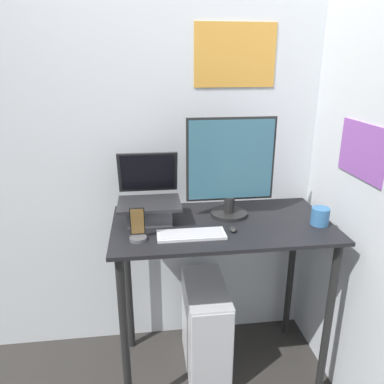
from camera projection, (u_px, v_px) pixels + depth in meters
wall_back at (210, 147)px, 2.26m from camera, size 6.00×0.06×2.60m
wall_side_right at (384, 177)px, 1.67m from camera, size 0.06×6.00×2.60m
desk at (221, 250)px, 2.05m from camera, size 1.16×0.62×0.98m
laptop at (149, 204)px, 2.00m from camera, size 0.33×0.32×0.35m
monitor at (230, 170)px, 2.00m from camera, size 0.48×0.20×0.54m
keyboard at (191, 234)px, 1.84m from camera, size 0.34×0.12×0.02m
mouse at (233, 229)px, 1.88m from camera, size 0.03×0.05×0.02m
cell_phone at (138, 231)px, 1.79m from camera, size 0.08×0.08×0.17m
computer_tower at (205, 327)px, 2.24m from camera, size 0.23×0.49×0.57m
mug at (320, 216)px, 1.96m from camera, size 0.09×0.09×0.09m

